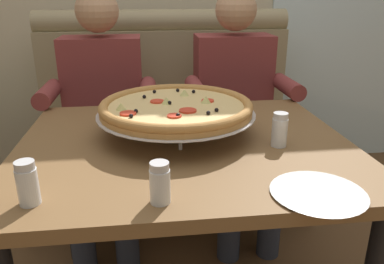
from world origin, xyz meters
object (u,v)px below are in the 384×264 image
Objects in this scene: shaker_oregano at (279,132)px; plate_near_left at (318,191)px; pizza at (176,108)px; booth_bench at (169,138)px; diner_left at (103,102)px; diner_right at (236,98)px; shaker_pepper_flakes at (28,186)px; dining_table at (185,166)px; shaker_parmesan at (160,186)px.

shaker_oregano is 0.47× the size of plate_near_left.
plate_near_left is at bearing -56.36° from pizza.
booth_bench is 1.20× the size of diner_left.
shaker_pepper_flakes is at bearing -126.32° from diner_right.
booth_bench is at bearing 88.53° from pizza.
pizza is (0.32, -0.60, 0.14)m from diner_left.
shaker_oregano is (0.72, 0.28, 0.00)m from shaker_pepper_flakes.
diner_left reaches higher than shaker_pepper_flakes.
shaker_pepper_flakes is at bearing -132.11° from pizza.
shaker_pepper_flakes is (-0.42, -0.36, 0.14)m from dining_table.
dining_table is at bearing -116.84° from diner_right.
pizza is at bearing -121.45° from diner_right.
diner_right is at bearing 58.55° from pizza.
shaker_pepper_flakes is at bearing -139.54° from dining_table.
diner_right reaches higher than dining_table.
shaker_oregano is 0.33m from plate_near_left.
shaker_parmesan is 0.40m from plate_near_left.
diner_left is (-0.34, 0.68, 0.05)m from dining_table.
shaker_pepper_flakes is (-0.07, -1.03, 0.09)m from diner_left.
shaker_oregano is (0.31, -0.07, 0.14)m from dining_table.
shaker_parmesan is (-0.10, -0.39, 0.14)m from dining_table.
shaker_parmesan is (-0.08, -0.47, -0.05)m from pizza.
diner_right is at bearing 53.68° from shaker_pepper_flakes.
dining_table is at bearing 75.23° from shaker_parmesan.
diner_left is (-0.34, -0.27, 0.31)m from booth_bench.
shaker_parmesan is (0.24, -1.07, 0.09)m from diner_left.
shaker_pepper_flakes is (-0.39, -0.44, -0.05)m from pizza.
diner_right is 0.71m from pizza.
diner_right reaches higher than shaker_oregano.
shaker_parmesan reaches higher than plate_near_left.
diner_left is 0.69m from pizza.
booth_bench is at bearing 102.48° from plate_near_left.
diner_right is at bearing 0.00° from diner_left.
diner_left is at bearing 85.94° from shaker_pepper_flakes.
diner_left reaches higher than pizza.
booth_bench reaches higher than dining_table.
dining_table is 0.76m from diner_left.
booth_bench is 0.97m from pizza.
booth_bench is 1.14m from shaker_oregano.
pizza is 0.59m from shaker_pepper_flakes.
diner_right is 2.28× the size of pizza.
pizza is at bearing 105.25° from dining_table.
shaker_oregano reaches higher than dining_table.
plate_near_left is at bearing -53.31° from dining_table.
diner_right is (0.69, 0.00, 0.00)m from diner_left.
booth_bench is 0.53m from diner_left.
shaker_pepper_flakes is at bearing 174.06° from shaker_parmesan.
booth_bench is at bearing 85.61° from shaker_parmesan.
plate_near_left reaches higher than dining_table.
diner_right is 0.76m from shaker_oregano.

